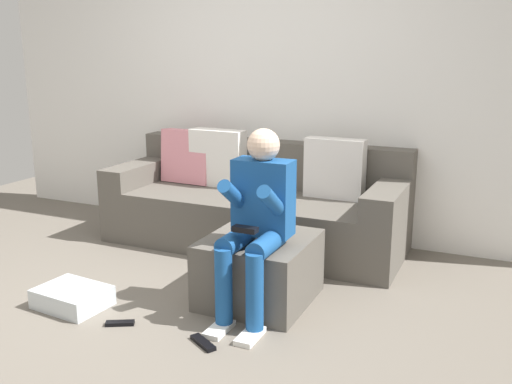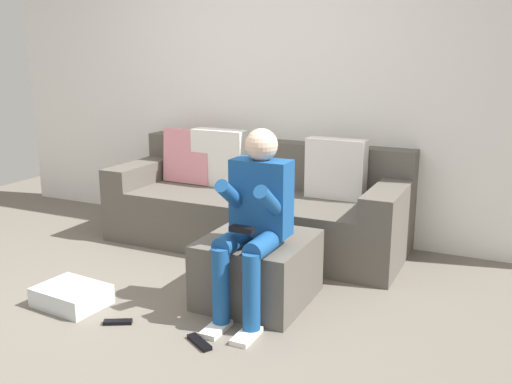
# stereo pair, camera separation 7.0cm
# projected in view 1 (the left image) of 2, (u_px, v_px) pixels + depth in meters

# --- Properties ---
(ground_plane) EXTENTS (6.83, 6.83, 0.00)m
(ground_plane) POSITION_uv_depth(u_px,v_px,m) (125.00, 321.00, 3.29)
(ground_plane) COLOR #6B6359
(wall_back) EXTENTS (5.26, 0.10, 2.71)m
(wall_back) POSITION_uv_depth(u_px,v_px,m) (264.00, 71.00, 4.74)
(wall_back) COLOR white
(wall_back) RESTS_ON ground_plane
(couch_sectional) EXTENTS (2.36, 0.88, 0.89)m
(couch_sectional) POSITION_uv_depth(u_px,v_px,m) (255.00, 205.00, 4.57)
(couch_sectional) COLOR #59544C
(couch_sectional) RESTS_ON ground_plane
(ottoman) EXTENTS (0.63, 0.67, 0.41)m
(ottoman) POSITION_uv_depth(u_px,v_px,m) (259.00, 269.00, 3.52)
(ottoman) COLOR #59544C
(ottoman) RESTS_ON ground_plane
(person_seated) EXTENTS (0.34, 0.60, 1.10)m
(person_seated) POSITION_uv_depth(u_px,v_px,m) (256.00, 215.00, 3.24)
(person_seated) COLOR #194C8C
(person_seated) RESTS_ON ground_plane
(storage_bin) EXTENTS (0.44, 0.35, 0.12)m
(storage_bin) POSITION_uv_depth(u_px,v_px,m) (72.00, 297.00, 3.46)
(storage_bin) COLOR silver
(storage_bin) RESTS_ON ground_plane
(remote_near_ottoman) EXTENTS (0.19, 0.14, 0.02)m
(remote_near_ottoman) POSITION_uv_depth(u_px,v_px,m) (203.00, 343.00, 3.02)
(remote_near_ottoman) COLOR black
(remote_near_ottoman) RESTS_ON ground_plane
(remote_by_storage_bin) EXTENTS (0.16, 0.12, 0.02)m
(remote_by_storage_bin) POSITION_uv_depth(u_px,v_px,m) (120.00, 323.00, 3.24)
(remote_by_storage_bin) COLOR black
(remote_by_storage_bin) RESTS_ON ground_plane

